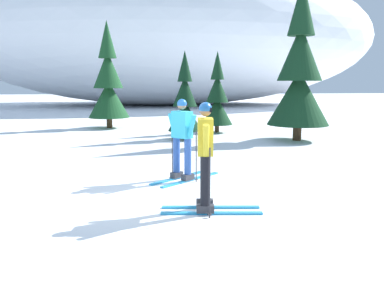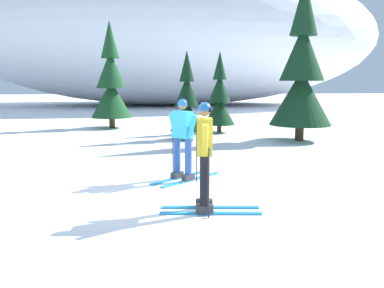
{
  "view_description": "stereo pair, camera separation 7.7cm",
  "coord_description": "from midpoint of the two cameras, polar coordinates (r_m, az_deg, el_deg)",
  "views": [
    {
      "loc": [
        0.36,
        -7.28,
        2.11
      ],
      "look_at": [
        1.15,
        0.21,
        0.95
      ],
      "focal_mm": 38.28,
      "sensor_mm": 36.0,
      "label": 1
    },
    {
      "loc": [
        0.43,
        -7.29,
        2.11
      ],
      "look_at": [
        1.15,
        0.21,
        0.95
      ],
      "focal_mm": 38.28,
      "sensor_mm": 36.0,
      "label": 2
    }
  ],
  "objects": [
    {
      "name": "skier_cyan_jacket",
      "position": [
        8.69,
        -1.62,
        0.81
      ],
      "size": [
        1.59,
        1.51,
        1.74
      ],
      "color": "#2893CC",
      "rests_on": "ground"
    },
    {
      "name": "pine_tree_center_right",
      "position": [
        16.89,
        3.4,
        6.29
      ],
      "size": [
        1.28,
        1.28,
        3.31
      ],
      "color": "#47301E",
      "rests_on": "ground"
    },
    {
      "name": "skier_yellow_jacket",
      "position": [
        6.58,
        1.58,
        -1.55
      ],
      "size": [
        1.67,
        0.78,
        1.79
      ],
      "color": "#2893CC",
      "rests_on": "ground"
    },
    {
      "name": "pine_tree_center",
      "position": [
        14.83,
        -1.15,
        5.77
      ],
      "size": [
        1.23,
        1.23,
        3.19
      ],
      "color": "#47301E",
      "rests_on": "ground"
    },
    {
      "name": "pine_tree_center_left",
      "position": [
        18.88,
        -11.7,
        8.23
      ],
      "size": [
        1.84,
        1.84,
        4.76
      ],
      "color": "#47301E",
      "rests_on": "ground"
    },
    {
      "name": "snow_ridge_background",
      "position": [
        36.85,
        -3.49,
        14.78
      ],
      "size": [
        36.41,
        19.32,
        11.95
      ],
      "primitive_type": "ellipsoid",
      "color": "white",
      "rests_on": "ground"
    },
    {
      "name": "ground_plane",
      "position": [
        7.6,
        -8.88,
        -7.48
      ],
      "size": [
        120.0,
        120.0,
        0.0
      ],
      "primitive_type": "plane",
      "color": "white"
    },
    {
      "name": "pine_tree_far_right",
      "position": [
        15.02,
        14.59,
        9.39
      ],
      "size": [
        2.17,
        2.17,
        5.61
      ],
      "color": "#47301E",
      "rests_on": "ground"
    }
  ]
}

